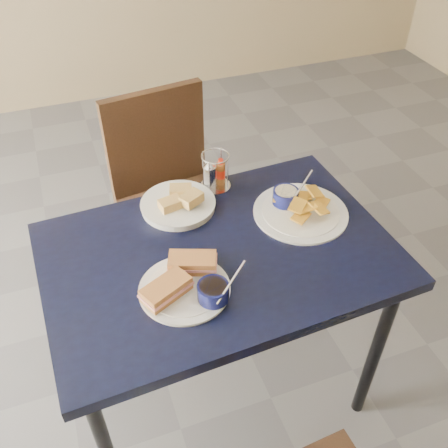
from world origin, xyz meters
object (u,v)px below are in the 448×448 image
object	(u,v)px
chair_far	(171,184)
sandwich_plate	(188,283)
bread_basket	(179,204)
condiment_caddy	(214,174)
plantain_plate	(297,207)
dining_table	(219,268)

from	to	relation	value
chair_far	sandwich_plate	xyz separation A→B (m)	(-0.15, -0.79, 0.24)
bread_basket	condiment_caddy	world-z (taller)	condiment_caddy
plantain_plate	condiment_caddy	xyz separation A→B (m)	(-0.22, 0.23, 0.04)
sandwich_plate	condiment_caddy	xyz separation A→B (m)	(0.23, 0.44, 0.03)
plantain_plate	chair_far	bearing A→B (deg)	117.25
chair_far	bread_basket	size ratio (longest dim) A/B	3.69
chair_far	plantain_plate	distance (m)	0.70
sandwich_plate	bread_basket	bearing A→B (deg)	77.94
condiment_caddy	plantain_plate	bearing A→B (deg)	-46.03
sandwich_plate	condiment_caddy	bearing A→B (deg)	62.17
chair_far	bread_basket	bearing A→B (deg)	-99.61
chair_far	sandwich_plate	size ratio (longest dim) A/B	3.09
sandwich_plate	bread_basket	size ratio (longest dim) A/B	1.19
dining_table	chair_far	distance (m)	0.69
dining_table	bread_basket	distance (m)	0.27
plantain_plate	condiment_caddy	size ratio (longest dim) A/B	2.36
plantain_plate	sandwich_plate	bearing A→B (deg)	-154.89
condiment_caddy	sandwich_plate	bearing A→B (deg)	-117.83
dining_table	condiment_caddy	xyz separation A→B (m)	(0.09, 0.32, 0.13)
sandwich_plate	plantain_plate	xyz separation A→B (m)	(0.45, 0.21, -0.01)
dining_table	plantain_plate	world-z (taller)	plantain_plate
bread_basket	condiment_caddy	xyz separation A→B (m)	(0.15, 0.07, 0.04)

